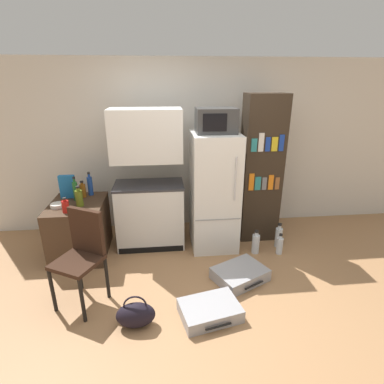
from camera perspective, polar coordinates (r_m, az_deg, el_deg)
name	(u,v)px	position (r m, az deg, el deg)	size (l,w,h in m)	color
ground_plane	(211,309)	(3.22, 3.61, -21.38)	(24.00, 24.00, 0.00)	#A3754C
wall_back	(204,146)	(4.49, 2.32, 8.70)	(6.40, 0.10, 2.44)	beige
side_table	(80,229)	(4.13, -20.56, -6.56)	(0.65, 0.78, 0.71)	#422D1E
kitchen_hutch	(149,186)	(3.93, -8.23, 1.12)	(0.90, 0.49, 1.83)	silver
refrigerator	(214,192)	(3.94, 4.21, 0.06)	(0.59, 0.67, 1.54)	silver
microwave	(216,121)	(3.71, 4.59, 13.41)	(0.48, 0.35, 0.30)	#333333
bookshelf	(261,170)	(4.17, 12.99, 4.08)	(0.53, 0.35, 1.99)	#2D2319
bottle_amber_beer	(83,190)	(4.14, -20.09, 0.31)	(0.08, 0.08, 0.22)	brown
bottle_ketchup_red	(65,206)	(3.74, -22.96, -2.51)	(0.08, 0.08, 0.18)	#AD1914
bottle_green_tall	(76,191)	(4.04, -21.30, 0.26)	(0.06, 0.06, 0.31)	#1E6028
bottle_blue_soda	(90,185)	(4.17, -18.84, 1.20)	(0.07, 0.07, 0.32)	#1E47A3
bottle_olive_oil	(79,198)	(3.85, -20.71, -1.02)	(0.09, 0.09, 0.26)	#566619
bowl	(57,205)	(3.95, -24.25, -2.34)	(0.16, 0.16, 0.04)	silver
cereal_box	(68,187)	(4.17, -22.62, 0.95)	(0.19, 0.07, 0.30)	#1E66A8
chair	(82,250)	(3.18, -20.15, -10.25)	(0.54, 0.54, 0.98)	black
suitcase_large_flat	(210,310)	(3.11, 3.42, -21.58)	(0.63, 0.50, 0.13)	#99999E
suitcase_small_flat	(240,274)	(3.58, 9.12, -15.19)	(0.69, 0.63, 0.14)	#99999E
handbag	(136,315)	(3.02, -10.67, -21.99)	(0.36, 0.20, 0.33)	black
water_bottle_front	(280,245)	(4.13, 16.36, -9.71)	(0.08, 0.08, 0.29)	silver
water_bottle_middle	(256,243)	(4.06, 12.04, -9.54)	(0.10, 0.10, 0.33)	silver
water_bottle_back	(279,237)	(4.28, 16.16, -8.20)	(0.09, 0.09, 0.35)	silver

